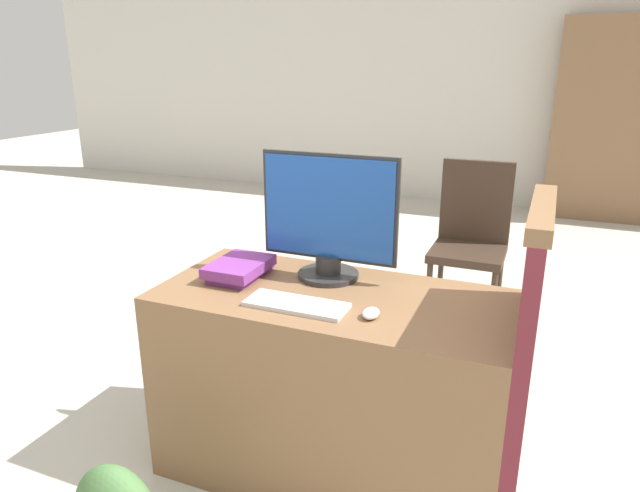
{
  "coord_description": "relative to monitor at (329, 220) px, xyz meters",
  "views": [
    {
      "loc": [
        0.69,
        -1.49,
        1.58
      ],
      "look_at": [
        -0.04,
        0.28,
        0.96
      ],
      "focal_mm": 32.0,
      "sensor_mm": 36.0,
      "label": 1
    }
  ],
  "objects": [
    {
      "name": "wall_back",
      "position": [
        0.08,
        4.75,
        0.4
      ],
      "size": [
        12.0,
        0.06,
        2.8
      ],
      "color": "beige",
      "rests_on": "ground_plane"
    },
    {
      "name": "desk",
      "position": [
        0.08,
        -0.15,
        -0.62
      ],
      "size": [
        1.3,
        0.62,
        0.77
      ],
      "color": "brown",
      "rests_on": "ground_plane"
    },
    {
      "name": "carrel_divider",
      "position": [
        0.76,
        -0.17,
        -0.4
      ],
      "size": [
        0.07,
        0.59,
        1.17
      ],
      "color": "maroon",
      "rests_on": "ground_plane"
    },
    {
      "name": "monitor",
      "position": [
        0.0,
        0.0,
        0.0
      ],
      "size": [
        0.55,
        0.24,
        0.49
      ],
      "color": "#282828",
      "rests_on": "desk"
    },
    {
      "name": "keyboard",
      "position": [
        0.0,
        -0.31,
        -0.23
      ],
      "size": [
        0.36,
        0.14,
        0.02
      ],
      "color": "silver",
      "rests_on": "desk"
    },
    {
      "name": "mouse",
      "position": [
        0.27,
        -0.29,
        -0.22
      ],
      "size": [
        0.05,
        0.08,
        0.03
      ],
      "color": "white",
      "rests_on": "desk"
    },
    {
      "name": "book_stack",
      "position": [
        -0.32,
        -0.13,
        -0.2
      ],
      "size": [
        0.19,
        0.29,
        0.07
      ],
      "color": "#7A3384",
      "rests_on": "desk"
    },
    {
      "name": "far_chair",
      "position": [
        0.35,
        1.56,
        -0.46
      ],
      "size": [
        0.44,
        0.44,
        0.99
      ],
      "rotation": [
        0.0,
        0.0,
        -0.85
      ],
      "color": "#38281E",
      "rests_on": "ground_plane"
    },
    {
      "name": "bookshelf_far",
      "position": [
        1.24,
        4.51,
        -0.0
      ],
      "size": [
        1.08,
        0.32,
        2.0
      ],
      "color": "#846042",
      "rests_on": "ground_plane"
    }
  ]
}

